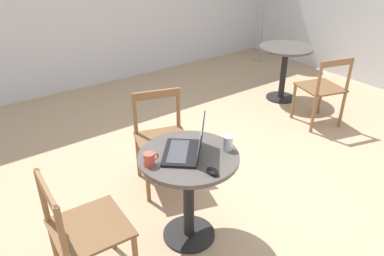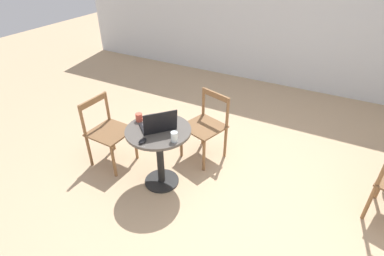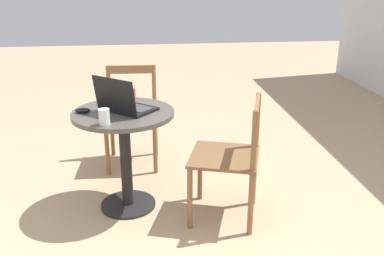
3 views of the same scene
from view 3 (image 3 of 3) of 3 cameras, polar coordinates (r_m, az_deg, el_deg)
The scene contains 7 objects.
cafe_table_near at distance 2.96m, azimuth -9.05°, elevation -1.17°, with size 0.69×0.69×0.72m.
chair_near_left at distance 3.71m, azimuth -8.08°, elevation 1.73°, with size 0.46×0.46×0.84m.
chair_near_back at distance 2.85m, azimuth 5.13°, elevation -4.01°, with size 0.56×0.56×0.84m.
laptop at distance 2.88m, azimuth -9.06°, elevation 3.16°, with size 0.43×0.44×0.25m.
mouse at distance 2.92m, azimuth -14.43°, elevation 2.28°, with size 0.06×0.10×0.03m.
mug at distance 3.15m, azimuth -8.23°, elevation 4.52°, with size 0.11×0.07×0.09m.
drinking_glass at distance 2.65m, azimuth -11.69°, elevation 1.44°, with size 0.07×0.07×0.10m.
Camera 3 is at (1.99, 0.00, 1.61)m, focal length 40.00 mm.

